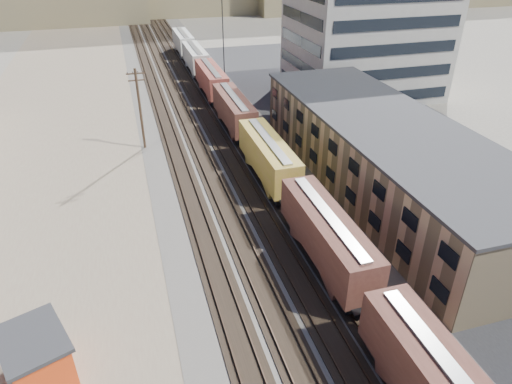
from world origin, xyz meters
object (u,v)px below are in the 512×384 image
object	(u,v)px
freight_train	(249,130)
utility_pole_north	(140,107)
maintenance_shed	(37,358)
parked_car_blue	(364,111)

from	to	relation	value
freight_train	utility_pole_north	bearing A→B (deg)	159.05
freight_train	maintenance_shed	distance (m)	35.14
freight_train	maintenance_shed	bearing A→B (deg)	-126.67
maintenance_shed	parked_car_blue	xyz separation A→B (m)	(40.52, 35.33, -0.96)
maintenance_shed	parked_car_blue	distance (m)	53.76
utility_pole_north	maintenance_shed	distance (m)	34.20
freight_train	parked_car_blue	xyz separation A→B (m)	(19.54, 7.15, -2.02)
maintenance_shed	parked_car_blue	bearing A→B (deg)	41.09
utility_pole_north	maintenance_shed	bearing A→B (deg)	-104.78
freight_train	utility_pole_north	size ratio (longest dim) A/B	11.97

